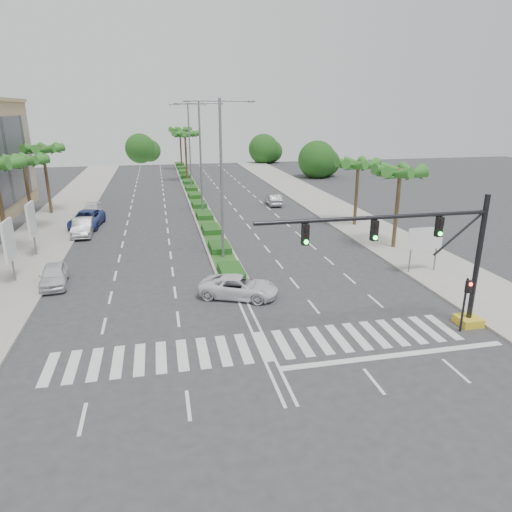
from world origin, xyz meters
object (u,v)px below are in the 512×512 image
Objects in this scene: car_crossing at (239,287)px; car_right at (274,200)px; car_parked_c at (87,219)px; car_parked_d at (91,213)px; car_parked_b at (83,227)px; car_parked_a at (54,275)px.

car_right is at bearing 5.09° from car_crossing.
car_parked_c is 23.73m from car_crossing.
car_parked_c is at bearing 19.78° from car_right.
car_right is (20.86, 3.18, -0.04)m from car_parked_d.
car_parked_b is 6.66m from car_parked_d.
car_parked_d is at bearing 49.43° from car_crossing.
car_parked_d is at bearing 95.80° from car_parked_c.
car_parked_d is 26.86m from car_crossing.
car_right is at bearing 23.62° from car_parked_c.
car_parked_a is 1.02× the size of car_right.
car_parked_c reaches higher than car_parked_b.
car_parked_c is 1.42× the size of car_right.
car_crossing is at bearing -65.77° from car_parked_d.
car_right is (20.86, 6.71, -0.14)m from car_parked_c.
car_parked_a is 0.86× the size of car_parked_b.
car_parked_c reaches higher than car_parked_d.
car_parked_a is 16.10m from car_parked_c.
car_parked_b is at bearing -90.91° from car_parked_d.
car_parked_b is 22.99m from car_right.
car_parked_b reaches higher than car_parked_a.
car_parked_b reaches higher than car_crossing.
car_parked_b reaches higher than car_parked_d.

